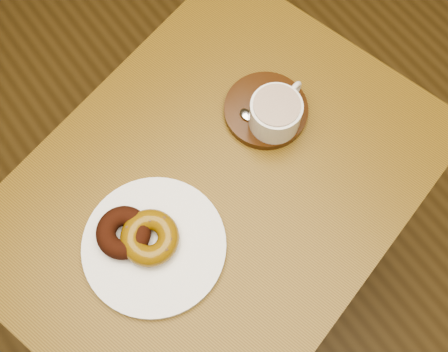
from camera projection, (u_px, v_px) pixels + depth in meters
ground at (272, 334)px, 1.65m from camera, size 6.00×6.00×0.00m
cafe_table at (216, 207)px, 1.12m from camera, size 0.94×0.79×0.76m
donut_plate at (154, 246)px, 0.96m from camera, size 0.34×0.34×0.02m
donut_cinnamon at (123, 233)px, 0.94m from camera, size 0.12×0.12×0.03m
donut_caramel at (150, 238)px, 0.94m from camera, size 0.12×0.12×0.04m
saucer at (266, 110)px, 1.05m from camera, size 0.18×0.18×0.02m
coffee_cup at (276, 113)px, 1.00m from camera, size 0.12×0.09×0.07m
teaspoon at (250, 116)px, 1.03m from camera, size 0.05×0.08×0.01m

